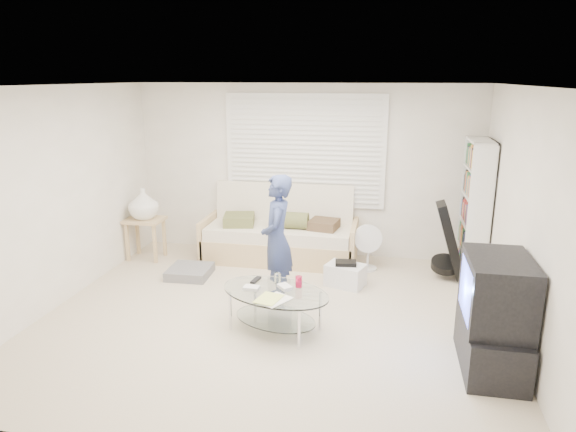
% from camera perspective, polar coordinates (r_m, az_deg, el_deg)
% --- Properties ---
extents(ground, '(5.00, 5.00, 0.00)m').
position_cam_1_polar(ground, '(5.82, -1.90, -11.14)').
color(ground, '#B9A990').
rests_on(ground, ground).
extents(room_shell, '(5.02, 4.52, 2.51)m').
position_cam_1_polar(room_shell, '(5.76, -0.96, 5.69)').
color(room_shell, beige).
rests_on(room_shell, ground).
extents(window_blinds, '(2.32, 0.08, 1.62)m').
position_cam_1_polar(window_blinds, '(7.45, 1.85, 7.24)').
color(window_blinds, silver).
rests_on(window_blinds, ground).
extents(futon_sofa, '(2.20, 0.89, 1.08)m').
position_cam_1_polar(futon_sofa, '(7.45, -0.86, -2.19)').
color(futon_sofa, tan).
rests_on(futon_sofa, ground).
extents(grey_floor_pillow, '(0.56, 0.56, 0.12)m').
position_cam_1_polar(grey_floor_pillow, '(7.03, -10.85, -6.10)').
color(grey_floor_pillow, slate).
rests_on(grey_floor_pillow, ground).
extents(side_table, '(0.53, 0.43, 1.05)m').
position_cam_1_polar(side_table, '(7.64, -15.75, 0.99)').
color(side_table, tan).
rests_on(side_table, ground).
extents(bookshelf, '(0.29, 0.77, 1.82)m').
position_cam_1_polar(bookshelf, '(7.09, 19.99, 0.65)').
color(bookshelf, white).
rests_on(bookshelf, ground).
extents(guitar_case, '(0.43, 0.38, 1.00)m').
position_cam_1_polar(guitar_case, '(7.01, 17.47, -3.19)').
color(guitar_case, black).
rests_on(guitar_case, ground).
extents(floor_fan, '(0.40, 0.26, 0.65)m').
position_cam_1_polar(floor_fan, '(7.11, 8.90, -3.02)').
color(floor_fan, white).
rests_on(floor_fan, ground).
extents(storage_bin, '(0.55, 0.46, 0.33)m').
position_cam_1_polar(storage_bin, '(6.62, 6.40, -6.47)').
color(storage_bin, white).
rests_on(storage_bin, ground).
extents(tv_unit, '(0.55, 0.98, 1.06)m').
position_cam_1_polar(tv_unit, '(5.03, 21.92, -10.23)').
color(tv_unit, black).
rests_on(tv_unit, ground).
extents(coffee_table, '(1.36, 1.09, 0.56)m').
position_cam_1_polar(coffee_table, '(5.41, -1.43, -9.17)').
color(coffee_table, silver).
rests_on(coffee_table, ground).
extents(standing_person, '(0.44, 0.60, 1.52)m').
position_cam_1_polar(standing_person, '(5.95, -1.24, -2.63)').
color(standing_person, navy).
rests_on(standing_person, ground).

